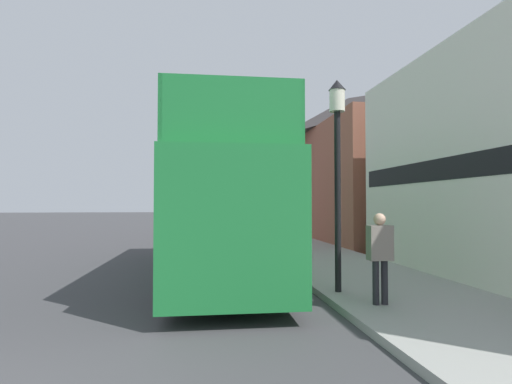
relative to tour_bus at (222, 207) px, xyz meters
name	(u,v)px	position (x,y,z in m)	size (l,w,h in m)	color
ground_plane	(156,236)	(-3.15, 13.26, -1.85)	(144.00, 144.00, 0.00)	#3D3D3F
sidewalk	(276,238)	(3.56, 10.26, -1.78)	(3.44, 108.00, 0.14)	#999993
brick_terrace_rear	(349,167)	(8.28, 11.59, 2.32)	(6.00, 16.23, 8.34)	#935642
tour_bus	(222,207)	(0.00, 0.00, 0.00)	(2.62, 10.13, 4.06)	#1E7A38
parked_car_ahead_of_bus	(227,231)	(0.69, 7.55, -1.16)	(1.91, 4.17, 1.49)	maroon
pedestrian_second	(380,249)	(2.60, -4.43, -0.72)	(0.43, 0.24, 1.64)	#232328
lamp_post_nearest	(337,144)	(2.22, -3.31, 1.35)	(0.35, 0.35, 4.40)	black
lamp_post_second	(266,173)	(2.26, 5.94, 1.47)	(0.35, 0.35, 4.60)	black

